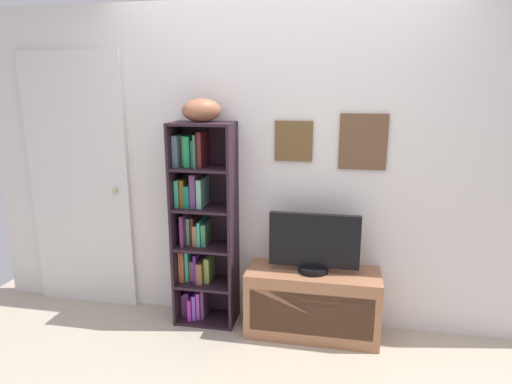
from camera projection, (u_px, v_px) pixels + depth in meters
The scene contains 6 objects.
back_wall at pixel (281, 169), 3.29m from camera, with size 4.80×0.08×2.40m.
bookshelf at pixel (200, 226), 3.37m from camera, with size 0.46×0.29×1.55m.
football at pixel (202, 110), 3.12m from camera, with size 0.28×0.17×0.17m, color #94593C.
tv_stand at pixel (312, 303), 3.26m from camera, with size 0.97×0.37×0.50m.
television at pixel (314, 244), 3.15m from camera, with size 0.65×0.22×0.43m.
door at pixel (79, 184), 3.58m from camera, with size 0.87×0.09×2.07m.
Camera 1 is at (0.44, -2.09, 1.81)m, focal length 30.97 mm.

